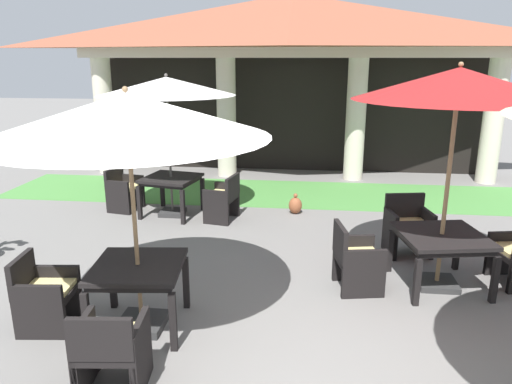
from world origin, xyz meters
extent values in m
plane|color=slate|center=(0.00, 0.00, 0.00)|extent=(60.00, 60.00, 0.00)
cylinder|color=beige|center=(-4.71, 7.84, 1.44)|extent=(0.47, 0.47, 2.89)
cylinder|color=beige|center=(-1.57, 7.84, 1.44)|extent=(0.47, 0.47, 2.89)
cylinder|color=beige|center=(1.57, 7.84, 1.44)|extent=(0.47, 0.47, 2.89)
cylinder|color=beige|center=(4.71, 7.84, 1.44)|extent=(0.47, 0.47, 2.89)
cube|color=beige|center=(0.00, 7.84, 3.01)|extent=(10.23, 0.70, 0.24)
pyramid|color=brown|center=(0.00, 7.84, 3.71)|extent=(10.63, 2.52, 1.17)
cube|color=black|center=(0.00, 8.74, 1.44)|extent=(10.03, 0.16, 2.89)
cube|color=#47843D|center=(0.00, 6.31, 0.00)|extent=(12.43, 2.20, 0.01)
cube|color=black|center=(2.22, 2.10, 0.70)|extent=(1.21, 1.21, 0.05)
cube|color=black|center=(2.22, 2.10, 0.64)|extent=(1.11, 1.11, 0.07)
cube|color=black|center=(1.83, 1.53, 0.30)|extent=(0.08, 0.08, 0.60)
cube|color=black|center=(2.78, 1.71, 0.30)|extent=(0.08, 0.08, 0.60)
cube|color=black|center=(1.65, 2.48, 0.30)|extent=(0.08, 0.08, 0.60)
cube|color=black|center=(2.60, 2.66, 0.30)|extent=(0.08, 0.08, 0.60)
cube|color=#2D2D2D|center=(2.22, 2.10, 0.04)|extent=(0.49, 0.49, 0.08)
cylinder|color=olive|center=(2.22, 2.10, 1.28)|extent=(0.05, 0.05, 2.56)
cone|color=maroon|center=(2.22, 2.10, 2.60)|extent=(2.48, 2.48, 0.38)
sphere|color=olive|center=(2.22, 2.10, 2.82)|extent=(0.06, 0.06, 0.06)
cube|color=black|center=(1.17, 1.90, 0.40)|extent=(0.63, 0.64, 0.07)
cube|color=#E0CC7F|center=(1.17, 1.90, 0.46)|extent=(0.58, 0.59, 0.05)
cube|color=black|center=(0.92, 1.86, 0.65)|extent=(0.16, 0.55, 0.44)
cube|color=black|center=(1.13, 2.15, 0.32)|extent=(0.55, 0.16, 0.64)
cube|color=black|center=(1.22, 1.65, 0.32)|extent=(0.55, 0.16, 0.64)
cube|color=black|center=(1.37, 2.19, 0.18)|extent=(0.07, 0.07, 0.36)
cube|color=black|center=(1.46, 1.70, 0.18)|extent=(0.07, 0.07, 0.36)
cube|color=black|center=(0.89, 2.10, 0.18)|extent=(0.07, 0.07, 0.36)
cube|color=black|center=(0.98, 1.62, 0.18)|extent=(0.07, 0.07, 0.36)
cube|color=black|center=(3.21, 2.57, 0.31)|extent=(0.54, 0.16, 0.62)
cube|color=black|center=(3.08, 1.98, 0.19)|extent=(0.07, 0.07, 0.37)
cube|color=black|center=(2.98, 2.52, 0.19)|extent=(0.07, 0.07, 0.37)
cube|color=black|center=(2.02, 3.14, 0.43)|extent=(0.69, 0.62, 0.07)
cube|color=#E0CC7F|center=(2.02, 3.14, 0.49)|extent=(0.64, 0.57, 0.05)
cube|color=black|center=(1.98, 3.38, 0.68)|extent=(0.61, 0.17, 0.43)
cube|color=black|center=(2.30, 3.19, 0.34)|extent=(0.15, 0.52, 0.68)
cube|color=black|center=(1.74, 3.09, 0.34)|extent=(0.15, 0.52, 0.68)
cube|color=black|center=(2.34, 2.96, 0.20)|extent=(0.07, 0.07, 0.40)
cube|color=black|center=(1.79, 2.86, 0.20)|extent=(0.07, 0.07, 0.40)
cube|color=black|center=(2.25, 3.42, 0.20)|extent=(0.07, 0.07, 0.40)
cube|color=black|center=(1.71, 3.32, 0.20)|extent=(0.07, 0.07, 0.40)
cube|color=black|center=(-1.29, 0.69, 0.73)|extent=(1.04, 1.04, 0.05)
cube|color=black|center=(-1.29, 0.69, 0.67)|extent=(0.96, 0.96, 0.07)
cube|color=black|center=(-1.68, 0.21, 0.32)|extent=(0.08, 0.08, 0.64)
cube|color=black|center=(-0.81, 0.30, 0.32)|extent=(0.08, 0.08, 0.64)
cube|color=black|center=(-1.77, 1.08, 0.32)|extent=(0.08, 0.08, 0.64)
cube|color=black|center=(-0.90, 1.17, 0.32)|extent=(0.08, 0.08, 0.64)
cube|color=#2D2D2D|center=(-1.29, 0.69, 0.04)|extent=(0.51, 0.51, 0.09)
cylinder|color=olive|center=(-1.29, 0.69, 1.15)|extent=(0.05, 0.05, 2.30)
cone|color=white|center=(-1.29, 0.69, 2.35)|extent=(2.87, 2.87, 0.44)
sphere|color=olive|center=(-1.29, 0.69, 2.60)|extent=(0.06, 0.06, 0.06)
cube|color=black|center=(-2.30, 0.58, 0.40)|extent=(0.60, 0.58, 0.07)
cube|color=#E0CC7F|center=(-2.30, 0.58, 0.46)|extent=(0.55, 0.54, 0.05)
cube|color=black|center=(-2.55, 0.55, 0.64)|extent=(0.12, 0.53, 0.40)
cube|color=black|center=(-2.33, 0.82, 0.31)|extent=(0.55, 0.12, 0.62)
cube|color=black|center=(-2.27, 0.34, 0.31)|extent=(0.55, 0.12, 0.62)
cube|color=black|center=(-2.08, 0.84, 0.18)|extent=(0.06, 0.06, 0.37)
cube|color=black|center=(-2.03, 0.37, 0.18)|extent=(0.06, 0.06, 0.37)
cube|color=black|center=(-2.57, 0.79, 0.18)|extent=(0.06, 0.06, 0.37)
cube|color=black|center=(-2.52, 0.32, 0.18)|extent=(0.06, 0.06, 0.37)
cube|color=black|center=(-1.18, -0.32, 0.43)|extent=(0.61, 0.62, 0.07)
cube|color=#E0CC7F|center=(-1.18, -0.32, 0.49)|extent=(0.56, 0.57, 0.05)
cube|color=black|center=(-1.16, -0.58, 0.66)|extent=(0.55, 0.12, 0.39)
cube|color=black|center=(-1.44, -0.35, 0.34)|extent=(0.12, 0.56, 0.67)
cube|color=black|center=(-0.93, -0.29, 0.34)|extent=(0.12, 0.56, 0.67)
cube|color=black|center=(-1.46, -0.09, 0.20)|extent=(0.06, 0.06, 0.39)
cube|color=black|center=(-0.97, -0.04, 0.20)|extent=(0.06, 0.06, 0.39)
cube|color=black|center=(-2.07, 4.59, 0.72)|extent=(1.11, 1.11, 0.05)
cube|color=black|center=(-2.07, 4.59, 0.67)|extent=(1.02, 1.02, 0.06)
cube|color=black|center=(-2.58, 4.24, 0.32)|extent=(0.08, 0.08, 0.64)
cube|color=black|center=(-1.72, 4.07, 0.32)|extent=(0.08, 0.08, 0.64)
cube|color=black|center=(-2.41, 5.10, 0.32)|extent=(0.08, 0.08, 0.64)
cube|color=black|center=(-1.55, 4.93, 0.32)|extent=(0.08, 0.08, 0.64)
cube|color=#2D2D2D|center=(-2.07, 4.59, 0.04)|extent=(0.45, 0.45, 0.08)
cylinder|color=#4C4742|center=(-2.07, 4.59, 1.19)|extent=(0.04, 0.04, 2.37)
cone|color=white|center=(-2.07, 4.59, 2.40)|extent=(2.47, 2.47, 0.32)
sphere|color=#4C4742|center=(-2.07, 4.59, 2.59)|extent=(0.06, 0.06, 0.06)
cube|color=black|center=(-3.05, 4.78, 0.41)|extent=(0.60, 0.67, 0.07)
cube|color=#E0CC7F|center=(-3.05, 4.78, 0.47)|extent=(0.56, 0.61, 0.05)
cube|color=black|center=(-3.28, 4.82, 0.63)|extent=(0.17, 0.58, 0.38)
cube|color=black|center=(-3.00, 5.04, 0.32)|extent=(0.50, 0.15, 0.65)
cube|color=black|center=(-3.11, 4.51, 0.32)|extent=(0.50, 0.15, 0.65)
cube|color=black|center=(-2.79, 4.99, 0.19)|extent=(0.07, 0.07, 0.37)
cube|color=black|center=(-2.89, 4.48, 0.19)|extent=(0.07, 0.07, 0.37)
cube|color=black|center=(-3.22, 5.08, 0.19)|extent=(0.07, 0.07, 0.37)
cube|color=black|center=(-3.32, 4.56, 0.19)|extent=(0.07, 0.07, 0.37)
cube|color=black|center=(-1.08, 4.39, 0.42)|extent=(0.59, 0.69, 0.07)
cube|color=#E0CC7F|center=(-1.08, 4.39, 0.48)|extent=(0.54, 0.64, 0.05)
cube|color=black|center=(-0.86, 4.35, 0.65)|extent=(0.18, 0.61, 0.39)
cube|color=black|center=(-1.13, 4.11, 0.32)|extent=(0.48, 0.15, 0.63)
cube|color=black|center=(-1.02, 4.67, 0.32)|extent=(0.48, 0.15, 0.63)
cube|color=black|center=(-1.34, 4.16, 0.19)|extent=(0.07, 0.07, 0.39)
cube|color=black|center=(-1.23, 4.71, 0.19)|extent=(0.07, 0.07, 0.39)
cube|color=black|center=(-0.92, 4.08, 0.19)|extent=(0.07, 0.07, 0.39)
cube|color=black|center=(-0.81, 4.62, 0.19)|extent=(0.07, 0.07, 0.39)
ellipsoid|color=brown|center=(0.26, 4.93, 0.16)|extent=(0.25, 0.25, 0.32)
sphere|color=brown|center=(0.26, 4.93, 0.36)|extent=(0.08, 0.08, 0.08)
camera|label=1|loc=(0.51, -3.87, 2.89)|focal=33.58mm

